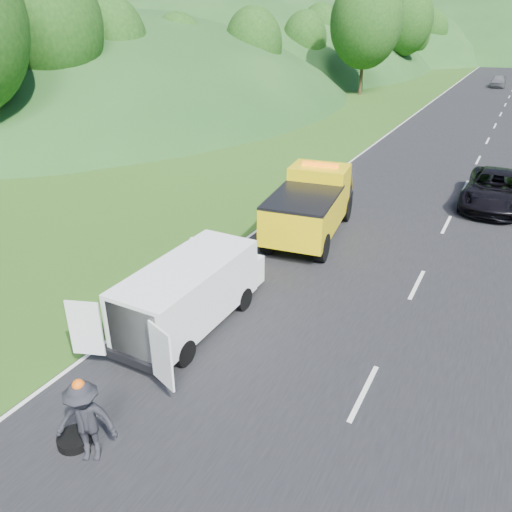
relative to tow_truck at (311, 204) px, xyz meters
The scene contains 12 objects.
ground 6.67m from the tow_truck, 73.98° to the right, with size 320.00×320.00×0.00m, color #38661E.
road_surface 34.09m from the tow_truck, 81.89° to the left, with size 14.00×200.00×0.02m, color black.
tree_line_left 56.42m from the tow_truck, 107.75° to the left, with size 14.00×140.00×14.00m, color #2F591A, non-canonical shape.
tow_truck is the anchor object (origin of this frame).
white_van 7.79m from the tow_truck, 93.19° to the right, with size 3.16×5.76×2.05m.
woman 6.06m from the tow_truck, 107.03° to the right, with size 0.62×0.45×1.69m, color white.
child 6.34m from the tow_truck, 93.76° to the right, with size 0.51×0.40×1.06m, color tan.
worker 12.83m from the tow_truck, 87.89° to the right, with size 1.22×0.70×1.88m, color black.
suitcase 6.47m from the tow_truck, 108.93° to the right, with size 0.34×0.19×0.55m, color #53533E.
spare_tire 12.71m from the tow_truck, 90.49° to the right, with size 0.72×0.72×0.20m, color black.
passing_suv 9.70m from the tow_truck, 48.82° to the left, with size 2.68×5.81×1.61m, color black.
dist_car_a 54.22m from the tow_truck, 86.85° to the left, with size 1.68×4.17×1.42m, color #545459.
Camera 1 is at (5.08, -11.41, 8.15)m, focal length 35.00 mm.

